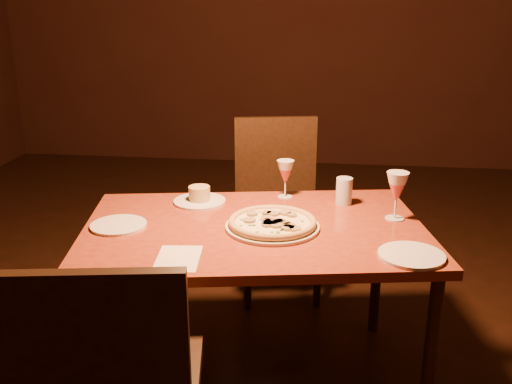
# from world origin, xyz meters

# --- Properties ---
(back_wall) EXTENTS (6.00, 0.04, 3.00)m
(back_wall) POSITION_xyz_m (0.00, 3.50, 1.50)
(back_wall) COLOR black
(back_wall) RESTS_ON floor
(dining_table) EXTENTS (1.42, 1.04, 0.69)m
(dining_table) POSITION_xyz_m (-0.14, 0.04, 0.63)
(dining_table) COLOR #923E1F
(dining_table) RESTS_ON floor
(chair_far) EXTENTS (0.52, 0.52, 0.92)m
(chair_far) POSITION_xyz_m (-0.13, 0.91, 0.52)
(chair_far) COLOR black
(chair_far) RESTS_ON floor
(pizza_plate) EXTENTS (0.35, 0.35, 0.04)m
(pizza_plate) POSITION_xyz_m (-0.07, 0.03, 0.71)
(pizza_plate) COLOR silver
(pizza_plate) RESTS_ON dining_table
(ramekin_saucer) EXTENTS (0.22, 0.22, 0.07)m
(ramekin_saucer) POSITION_xyz_m (-0.41, 0.29, 0.71)
(ramekin_saucer) COLOR silver
(ramekin_saucer) RESTS_ON dining_table
(wine_glass_far) EXTENTS (0.07, 0.07, 0.17)m
(wine_glass_far) POSITION_xyz_m (-0.05, 0.40, 0.77)
(wine_glass_far) COLOR #C05250
(wine_glass_far) RESTS_ON dining_table
(wine_glass_right) EXTENTS (0.09, 0.09, 0.19)m
(wine_glass_right) POSITION_xyz_m (0.39, 0.19, 0.79)
(wine_glass_right) COLOR #C05250
(wine_glass_right) RESTS_ON dining_table
(water_tumbler) EXTENTS (0.07, 0.07, 0.11)m
(water_tumbler) POSITION_xyz_m (0.20, 0.34, 0.75)
(water_tumbler) COLOR #B4BFC5
(water_tumbler) RESTS_ON dining_table
(side_plate_left) EXTENTS (0.21, 0.21, 0.01)m
(side_plate_left) POSITION_xyz_m (-0.65, -0.02, 0.70)
(side_plate_left) COLOR silver
(side_plate_left) RESTS_ON dining_table
(side_plate_near) EXTENTS (0.22, 0.22, 0.01)m
(side_plate_near) POSITION_xyz_m (0.41, -0.17, 0.70)
(side_plate_near) COLOR silver
(side_plate_near) RESTS_ON dining_table
(menu_card) EXTENTS (0.16, 0.22, 0.00)m
(menu_card) POSITION_xyz_m (-0.36, -0.28, 0.69)
(menu_card) COLOR beige
(menu_card) RESTS_ON dining_table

